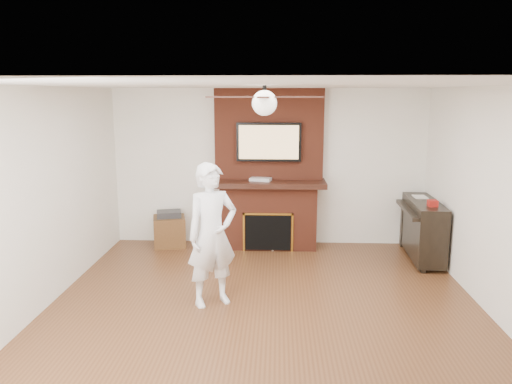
{
  "coord_description": "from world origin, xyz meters",
  "views": [
    {
      "loc": [
        0.14,
        -5.21,
        2.41
      ],
      "look_at": [
        -0.13,
        0.9,
        1.21
      ],
      "focal_mm": 35.0,
      "sensor_mm": 36.0,
      "label": 1
    }
  ],
  "objects_px": {
    "person": "(212,235)",
    "fireplace": "(269,185)",
    "side_table": "(169,230)",
    "piano": "(423,228)"
  },
  "relations": [
    {
      "from": "side_table",
      "to": "fireplace",
      "type": "bearing_deg",
      "value": -11.37
    },
    {
      "from": "fireplace",
      "to": "piano",
      "type": "height_order",
      "value": "fireplace"
    },
    {
      "from": "fireplace",
      "to": "person",
      "type": "xyz_separation_m",
      "value": [
        -0.6,
        -2.3,
        -0.17
      ]
    },
    {
      "from": "person",
      "to": "fireplace",
      "type": "bearing_deg",
      "value": 44.16
    },
    {
      "from": "fireplace",
      "to": "person",
      "type": "bearing_deg",
      "value": -104.65
    },
    {
      "from": "side_table",
      "to": "piano",
      "type": "height_order",
      "value": "piano"
    },
    {
      "from": "person",
      "to": "piano",
      "type": "height_order",
      "value": "person"
    },
    {
      "from": "fireplace",
      "to": "side_table",
      "type": "distance_m",
      "value": 1.76
    },
    {
      "from": "side_table",
      "to": "piano",
      "type": "xyz_separation_m",
      "value": [
        3.88,
        -0.48,
        0.21
      ]
    },
    {
      "from": "side_table",
      "to": "piano",
      "type": "relative_size",
      "value": 0.44
    }
  ]
}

